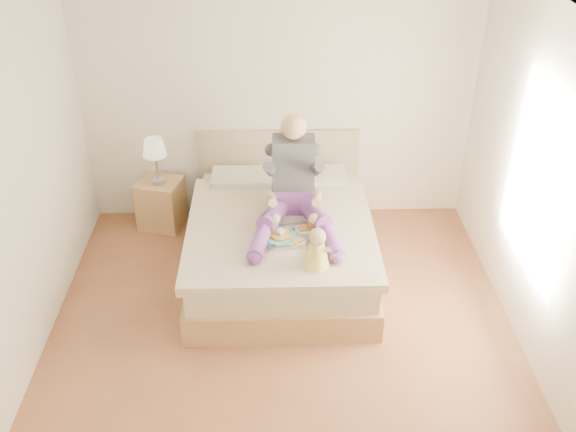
{
  "coord_description": "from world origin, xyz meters",
  "views": [
    {
      "loc": [
        -0.06,
        -4.02,
        3.8
      ],
      "look_at": [
        0.07,
        0.85,
        0.72
      ],
      "focal_mm": 40.0,
      "sensor_mm": 36.0,
      "label": 1
    }
  ],
  "objects_px": {
    "bed": "(280,238)",
    "tray": "(291,234)",
    "baby": "(317,250)",
    "adult": "(294,188)",
    "nightstand": "(161,203)"
  },
  "relations": [
    {
      "from": "nightstand",
      "to": "baby",
      "type": "relative_size",
      "value": 1.49
    },
    {
      "from": "bed",
      "to": "adult",
      "type": "bearing_deg",
      "value": -16.74
    },
    {
      "from": "bed",
      "to": "tray",
      "type": "bearing_deg",
      "value": -77.12
    },
    {
      "from": "tray",
      "to": "adult",
      "type": "bearing_deg",
      "value": 75.26
    },
    {
      "from": "tray",
      "to": "baby",
      "type": "height_order",
      "value": "baby"
    },
    {
      "from": "baby",
      "to": "adult",
      "type": "bearing_deg",
      "value": 112.52
    },
    {
      "from": "adult",
      "to": "tray",
      "type": "relative_size",
      "value": 2.16
    },
    {
      "from": "nightstand",
      "to": "adult",
      "type": "bearing_deg",
      "value": -15.78
    },
    {
      "from": "bed",
      "to": "baby",
      "type": "relative_size",
      "value": 6.08
    },
    {
      "from": "baby",
      "to": "bed",
      "type": "bearing_deg",
      "value": 120.18
    },
    {
      "from": "nightstand",
      "to": "adult",
      "type": "height_order",
      "value": "adult"
    },
    {
      "from": "adult",
      "to": "baby",
      "type": "bearing_deg",
      "value": -77.58
    },
    {
      "from": "adult",
      "to": "baby",
      "type": "xyz_separation_m",
      "value": [
        0.16,
        -0.79,
        -0.14
      ]
    },
    {
      "from": "bed",
      "to": "tray",
      "type": "relative_size",
      "value": 4.1
    },
    {
      "from": "nightstand",
      "to": "tray",
      "type": "xyz_separation_m",
      "value": [
        1.35,
        -1.19,
        0.37
      ]
    }
  ]
}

